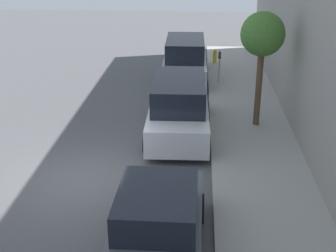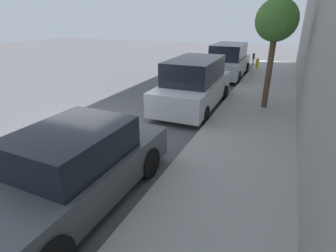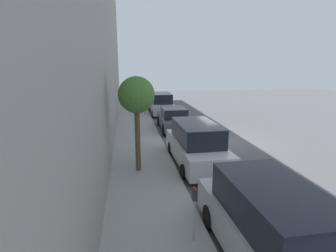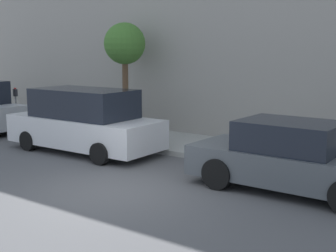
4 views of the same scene
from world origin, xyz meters
The scene contains 10 objects.
ground_plane centered at (0.00, 0.00, 0.00)m, with size 60.00×60.00×0.00m, color #515154.
sidewalk centered at (4.87, 0.00, 0.07)m, with size 2.73×32.00×0.15m.
building_facade centered at (7.23, 0.00, 5.38)m, with size 2.00×32.00×10.76m.
parked_minivan_nearest centered at (2.33, -9.31, 0.92)m, with size 2.02×4.94×1.90m.
parked_sedan_second centered at (2.30, -3.15, 0.72)m, with size 1.92×4.51×1.54m.
parked_minivan_third centered at (2.44, 3.40, 0.92)m, with size 2.02×4.94×1.90m.
parked_minivan_fourth centered at (2.43, 9.66, 0.92)m, with size 2.02×4.93×1.90m.
parking_meter_near centered at (3.95, -8.31, 1.04)m, with size 0.11×0.15×1.46m.
parking_meter_far centered at (3.95, 8.78, 1.03)m, with size 0.11×0.15×1.43m.
street_tree centered at (5.08, 4.06, 3.19)m, with size 1.44×1.44×3.83m.
Camera 3 is at (5.47, 14.30, 4.39)m, focal length 28.00 mm.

